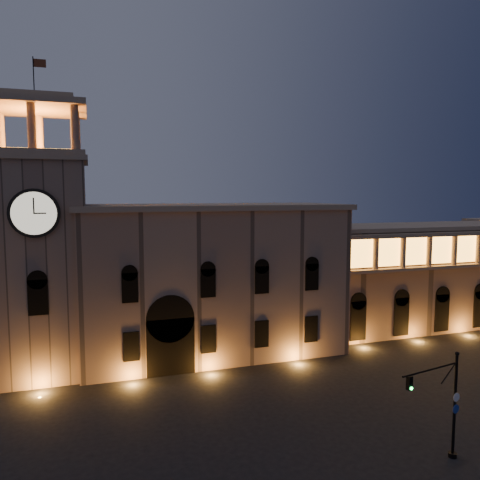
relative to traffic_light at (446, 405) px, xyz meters
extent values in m
plane|color=black|center=(-7.71, 5.54, -4.09)|extent=(160.00, 160.00, 0.00)
cube|color=#856857|center=(-9.71, 27.54, 4.41)|extent=(30.00, 12.00, 17.00)
cube|color=gray|center=(-9.71, 27.54, 13.21)|extent=(30.80, 12.80, 0.60)
cube|color=black|center=(-15.71, 22.14, -1.09)|extent=(5.00, 1.40, 6.00)
cylinder|color=black|center=(-15.71, 22.14, 1.91)|extent=(5.00, 1.40, 5.00)
cube|color=#FFA132|center=(-15.71, 21.94, -1.29)|extent=(4.20, 0.20, 5.00)
cube|color=#856857|center=(-28.21, 26.54, 6.91)|extent=(9.00, 9.00, 22.00)
cube|color=gray|center=(-28.21, 26.54, 18.16)|extent=(9.80, 9.80, 0.50)
cylinder|color=black|center=(-28.21, 21.86, 12.91)|extent=(4.60, 0.35, 4.60)
cylinder|color=beige|center=(-28.21, 21.72, 12.91)|extent=(4.00, 0.12, 4.00)
cube|color=gray|center=(-28.21, 26.54, 18.66)|extent=(9.40, 9.40, 0.50)
cube|color=#FFA132|center=(-28.21, 26.54, 18.96)|extent=(6.80, 6.80, 0.15)
cylinder|color=gray|center=(-28.21, 22.74, 21.01)|extent=(0.76, 0.76, 4.20)
cylinder|color=gray|center=(-24.41, 22.74, 21.01)|extent=(0.76, 0.76, 4.20)
cylinder|color=gray|center=(-32.01, 30.34, 21.01)|extent=(0.76, 0.76, 4.20)
cylinder|color=gray|center=(-28.21, 30.34, 21.01)|extent=(0.76, 0.76, 4.20)
cylinder|color=gray|center=(-24.41, 30.34, 21.01)|extent=(0.76, 0.76, 4.20)
cylinder|color=gray|center=(-24.41, 26.54, 21.01)|extent=(0.76, 0.76, 4.20)
cube|color=gray|center=(-28.21, 26.54, 23.41)|extent=(9.80, 9.80, 0.60)
cube|color=gray|center=(-28.21, 26.54, 24.01)|extent=(7.50, 7.50, 0.60)
cylinder|color=black|center=(-28.21, 26.54, 26.31)|extent=(0.10, 0.10, 4.00)
plane|color=#572919|center=(-27.61, 26.54, 27.71)|extent=(1.20, 0.00, 1.20)
cube|color=#806352|center=(24.29, 29.54, 2.91)|extent=(40.00, 10.00, 14.00)
cube|color=gray|center=(24.29, 29.54, 10.16)|extent=(40.60, 10.60, 0.50)
cube|color=gray|center=(24.29, 24.04, 5.21)|extent=(40.00, 1.20, 0.40)
cube|color=gray|center=(24.29, 24.04, 9.51)|extent=(40.00, 1.40, 0.50)
cube|color=#FFA132|center=(24.29, 24.59, 7.41)|extent=(38.00, 0.15, 3.60)
cylinder|color=gray|center=(6.29, 24.04, 7.41)|extent=(0.70, 0.70, 4.00)
cylinder|color=gray|center=(10.29, 24.04, 7.41)|extent=(0.70, 0.70, 4.00)
cylinder|color=gray|center=(14.29, 24.04, 7.41)|extent=(0.70, 0.70, 4.00)
cylinder|color=gray|center=(18.29, 24.04, 7.41)|extent=(0.70, 0.70, 4.00)
cylinder|color=gray|center=(22.29, 24.04, 7.41)|extent=(0.70, 0.70, 4.00)
cylinder|color=gray|center=(26.29, 24.04, 7.41)|extent=(0.70, 0.70, 4.00)
cylinder|color=black|center=(0.94, 0.19, -0.33)|extent=(0.22, 0.22, 7.53)
cylinder|color=black|center=(0.94, 0.19, -3.93)|extent=(0.60, 0.60, 0.32)
sphere|color=black|center=(0.94, 0.19, 3.55)|extent=(0.30, 0.30, 0.30)
cylinder|color=black|center=(-1.70, -0.33, 2.90)|extent=(5.30, 1.18, 0.13)
cube|color=black|center=(-3.71, -0.73, 2.36)|extent=(0.38, 0.36, 0.91)
cylinder|color=#0CE53F|center=(-3.67, -0.90, 2.06)|extent=(0.21, 0.12, 0.19)
cylinder|color=silver|center=(0.91, 0.04, 0.43)|extent=(0.64, 0.17, 0.65)
cylinder|color=navy|center=(0.91, 0.04, -0.43)|extent=(0.64, 0.17, 0.65)
camera|label=1|loc=(-23.31, -25.41, 14.66)|focal=35.00mm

